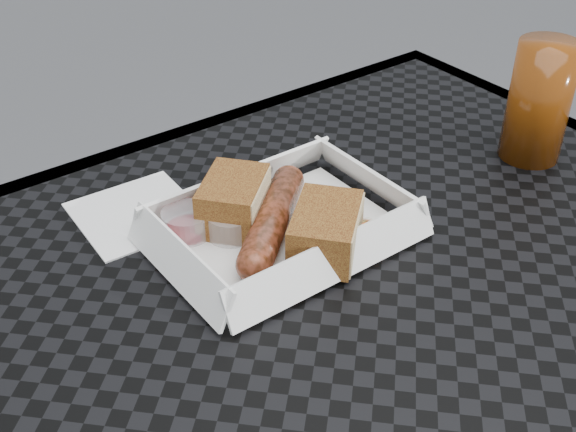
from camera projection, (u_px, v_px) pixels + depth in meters
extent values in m
cube|color=black|center=(415.00, 290.00, 0.67)|extent=(0.80, 0.80, 0.01)
cube|color=black|center=(200.00, 136.00, 0.93)|extent=(0.80, 0.03, 0.03)
cylinder|color=black|center=(394.00, 268.00, 1.29)|extent=(0.03, 0.03, 0.73)
cube|color=white|center=(282.00, 234.00, 0.73)|extent=(0.22, 0.15, 0.00)
cylinder|color=maroon|center=(272.00, 219.00, 0.71)|extent=(0.13, 0.12, 0.03)
sphere|color=maroon|center=(288.00, 181.00, 0.77)|extent=(0.03, 0.03, 0.03)
sphere|color=maroon|center=(254.00, 265.00, 0.66)|extent=(0.03, 0.03, 0.03)
cube|color=brown|center=(234.00, 201.00, 0.73)|extent=(0.10, 0.10, 0.05)
cube|color=brown|center=(326.00, 231.00, 0.69)|extent=(0.11, 0.10, 0.05)
cylinder|color=#FB520A|center=(350.00, 234.00, 0.72)|extent=(0.02, 0.02, 0.00)
torus|color=white|center=(360.00, 233.00, 0.72)|extent=(0.02, 0.02, 0.00)
cube|color=#B2D17F|center=(357.00, 229.00, 0.73)|extent=(0.02, 0.02, 0.00)
cube|color=white|center=(137.00, 213.00, 0.76)|extent=(0.13, 0.13, 0.00)
cylinder|color=maroon|center=(187.00, 224.00, 0.72)|extent=(0.05, 0.05, 0.03)
cylinder|color=silver|center=(231.00, 225.00, 0.72)|extent=(0.05, 0.05, 0.03)
cylinder|color=#582607|center=(539.00, 102.00, 0.82)|extent=(0.07, 0.07, 0.14)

